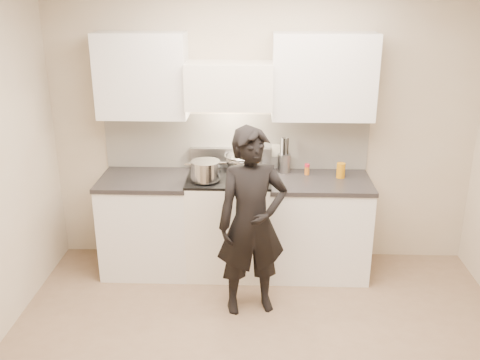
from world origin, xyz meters
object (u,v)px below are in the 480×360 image
counter_right (318,226)px  wok (244,159)px  utensil_crock (284,162)px  stove (230,223)px  person (252,223)px

counter_right → wok: bearing=168.4°
wok → utensil_crock: size_ratio=1.35×
stove → person: size_ratio=0.61×
utensil_crock → counter_right: bearing=-32.2°
wok → utensil_crock: 0.38m
counter_right → person: size_ratio=0.58×
stove → counter_right: (0.83, 0.00, -0.01)m
counter_right → wok: size_ratio=2.06×
counter_right → person: bearing=-132.3°
stove → counter_right: size_ratio=1.04×
counter_right → utensil_crock: (-0.32, 0.20, 0.56)m
stove → wok: bearing=48.3°
wok → person: size_ratio=0.28×
wok → person: person is taller
stove → utensil_crock: utensil_crock is taller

